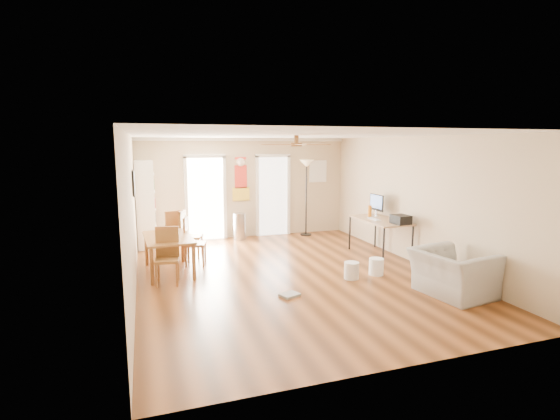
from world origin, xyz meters
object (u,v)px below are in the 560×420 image
object	(u,v)px
bookshelf	(145,204)
dining_chair_near	(167,257)
dining_chair_far	(171,232)
computer_desk	(379,238)
wastebasket_b	(376,267)
torchiere_lamp	(306,198)
wastebasket_a	(352,271)
dining_table	(169,255)
dining_chair_right_b	(195,241)
armchair	(453,273)
printer	(401,219)
trash_can	(239,226)
dining_chair_right_a	(192,234)

from	to	relation	value
bookshelf	dining_chair_near	world-z (taller)	bookshelf
dining_chair_far	computer_desk	bearing A→B (deg)	139.41
dining_chair_far	wastebasket_b	xyz separation A→B (m)	(3.55, -2.80, -0.34)
torchiere_lamp	wastebasket_a	world-z (taller)	torchiere_lamp
dining_table	wastebasket_a	bearing A→B (deg)	-24.63
dining_chair_right_b	dining_chair_near	distance (m)	1.21
computer_desk	armchair	size ratio (longest dim) A/B	1.34
printer	armchair	xyz separation A→B (m)	(-0.30, -1.92, -0.54)
dining_chair_far	wastebasket_b	bearing A→B (deg)	121.80
computer_desk	printer	world-z (taller)	printer
dining_chair_right_b	trash_can	world-z (taller)	dining_chair_right_b
bookshelf	printer	world-z (taller)	bookshelf
dining_chair_right_a	dining_chair_far	world-z (taller)	dining_chair_right_a
wastebasket_a	wastebasket_b	xyz separation A→B (m)	(0.56, 0.07, 0.00)
dining_chair_far	wastebasket_a	size ratio (longest dim) A/B	3.19
dining_chair_right_b	wastebasket_a	xyz separation A→B (m)	(2.59, -1.80, -0.34)
dining_chair_near	printer	distance (m)	4.69
trash_can	wastebasket_a	bearing A→B (deg)	-71.74
dining_table	wastebasket_a	size ratio (longest dim) A/B	4.54
dining_table	dining_chair_right_b	size ratio (longest dim) A/B	1.43
wastebasket_b	dining_table	bearing A→B (deg)	159.66
dining_chair_right_a	printer	size ratio (longest dim) A/B	2.85
bookshelf	dining_chair_far	xyz separation A→B (m)	(0.52, -0.90, -0.53)
dining_chair_far	trash_can	size ratio (longest dim) A/B	1.44
dining_table	dining_chair_far	bearing A→B (deg)	84.19
dining_chair_right_b	dining_chair_far	xyz separation A→B (m)	(-0.40, 1.06, 0.00)
dining_chair_right_a	trash_can	xyz separation A→B (m)	(1.35, 1.30, -0.16)
wastebasket_a	torchiere_lamp	bearing A→B (deg)	80.95
bookshelf	wastebasket_a	bearing A→B (deg)	-48.84
wastebasket_b	armchair	xyz separation A→B (m)	(0.60, -1.33, 0.21)
dining_chair_right_b	torchiere_lamp	xyz separation A→B (m)	(3.18, 1.92, 0.52)
dining_chair_far	computer_desk	world-z (taller)	dining_chair_far
wastebasket_b	printer	bearing A→B (deg)	33.27
dining_table	trash_can	distance (m)	3.00
torchiere_lamp	wastebasket_b	world-z (taller)	torchiere_lamp
dining_chair_right_b	printer	distance (m)	4.23
computer_desk	armchair	bearing A→B (deg)	-93.88
torchiere_lamp	armchair	xyz separation A→B (m)	(0.57, -4.98, -0.65)
dining_chair_near	torchiere_lamp	size ratio (longest dim) A/B	0.49
dining_chair_near	torchiere_lamp	distance (m)	4.85
dining_chair_right_a	trash_can	size ratio (longest dim) A/B	1.47
wastebasket_a	dining_chair_right_a	bearing A→B (deg)	136.54
dining_chair_far	armchair	world-z (taller)	dining_chair_far
computer_desk	wastebasket_a	bearing A→B (deg)	-136.89
printer	wastebasket_b	world-z (taller)	printer
dining_chair_right_a	wastebasket_a	distance (m)	3.59
computer_desk	dining_chair_right_a	bearing A→B (deg)	162.79
bookshelf	wastebasket_a	size ratio (longest dim) A/B	6.64
computer_desk	bookshelf	bearing A→B (deg)	152.43
trash_can	printer	xyz separation A→B (m)	(2.70, -3.09, 0.56)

